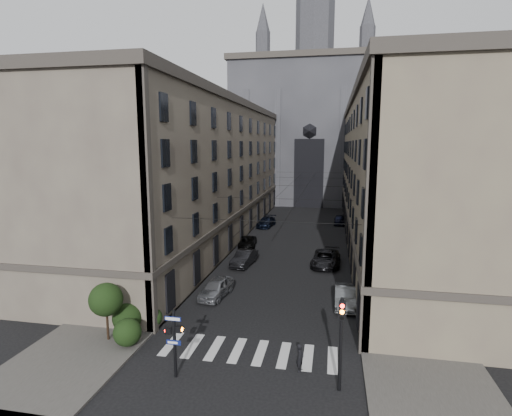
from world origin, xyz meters
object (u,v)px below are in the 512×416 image
Objects in this scene: car_right_midnear at (325,259)px; car_right_midfar at (331,258)px; pedestrian at (300,358)px; car_right_near at (345,297)px; car_left_far at (266,222)px; car_left_near at (216,288)px; gothic_tower at (313,122)px; car_left_midnear at (244,258)px; car_left_midfar at (247,242)px; car_right_far at (340,220)px; pedestrian_signal_left at (174,338)px; traffic_light_right at (341,333)px.

car_right_midfar is at bearing 51.43° from car_right_midnear.
car_right_midnear is 20.78m from pedestrian.
car_left_far is at bearing 111.49° from car_right_near.
car_right_midnear is (9.02, 10.72, 0.01)m from car_left_near.
pedestrian is at bearing -87.29° from gothic_tower.
car_left_near is at bearing 49.45° from pedestrian.
car_left_midnear is 7.96m from car_left_midfar.
car_right_midfar is 22.56m from car_right_far.
car_left_far reaches higher than car_left_midfar.
car_right_midnear is (4.34, -50.76, -17.00)m from gothic_tower.
car_right_far is (1.22, 22.52, 0.05)m from car_right_midfar.
car_left_near is 29.74m from car_left_far.
car_left_near is 0.95× the size of car_left_midnear.
pedestrian_signal_left reaches higher than car_right_midnear.
pedestrian_signal_left is at bearing -128.47° from car_right_near.
car_left_midnear is at bearing -94.68° from gothic_tower.
car_right_midfar is at bearing 96.45° from car_right_near.
car_left_midfar is at bearing 94.13° from pedestrian_signal_left.
car_right_midnear is at bearing -39.34° from car_left_midfar.
car_left_near reaches higher than car_left_midfar.
gothic_tower is at bearing 76.05° from car_left_midfar.
car_left_far is at bearing 98.22° from car_left_near.
pedestrian_signal_left reaches higher than car_left_far.
pedestrian_signal_left reaches higher than car_left_midnear.
traffic_light_right reaches higher than car_left_near.
car_left_midnear is 1.07× the size of car_left_midfar.
gothic_tower reaches higher than car_left_near.
car_right_midnear is at bearing 93.23° from traffic_light_right.
traffic_light_right is at bearing -89.39° from car_right_far.
traffic_light_right is at bearing -85.62° from gothic_tower.
car_left_near is 17.12m from car_left_midfar.
car_left_midfar is 0.94× the size of car_right_midfar.
car_left_midfar is at bearing 29.02° from pedestrian.
car_left_midnear reaches higher than car_right_near.
pedestrian is at bearing -105.20° from car_right_near.
pedestrian is at bearing -44.18° from car_left_near.
car_right_near is 11.35m from car_right_midfar.
pedestrian_signal_left is at bearing -104.60° from car_right_midnear.
car_left_midnear is (-4.28, -52.24, -16.99)m from gothic_tower.
car_left_midnear is at bearing -87.05° from car_left_midfar.
pedestrian_signal_left is at bearing -177.36° from traffic_light_right.
pedestrian is at bearing -70.70° from car_left_far.
car_left_far is (0.33, 12.64, 0.13)m from car_left_midfar.
gothic_tower is 12.19× the size of car_right_near.
car_left_near reaches higher than car_left_far.
car_left_midfar is 11.82m from car_right_midnear.
pedestrian_signal_left is (-3.51, -73.46, -15.48)m from gothic_tower.
car_right_midfar is (10.27, -18.33, -0.06)m from car_left_far.
car_left_near is at bearing -179.04° from car_right_near.
car_left_near is 14.02m from car_right_midnear.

